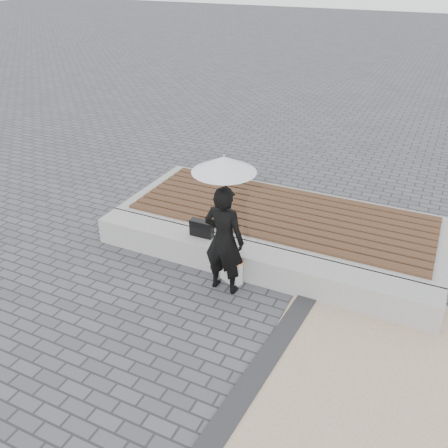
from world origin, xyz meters
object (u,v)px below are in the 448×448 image
Objects in this scene: woman at (224,240)px; handbag at (202,228)px; parasol at (224,164)px; canvas_tote at (231,271)px; seating_ledge at (252,262)px.

handbag is at bearing -38.86° from woman.
parasol is 1.65m from canvas_tote.
seating_ledge is at bearing -114.09° from woman.
parasol is at bearing -178.53° from woman.
handbag is 0.78m from canvas_tote.
seating_ledge reaches higher than canvas_tote.
canvas_tote is at bearing 83.66° from parasol.
woman is (-0.22, -0.46, 0.56)m from seating_ledge.
parasol reaches higher than canvas_tote.
canvas_tote is (-0.20, -0.28, -0.03)m from seating_ledge.
seating_ledge is 14.42× the size of handbag.
woman is at bearing 180.00° from parasol.
parasol is 1.51m from handbag.
parasol is (-0.22, -0.46, 1.61)m from seating_ledge.
canvas_tote is at bearing -28.59° from handbag.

